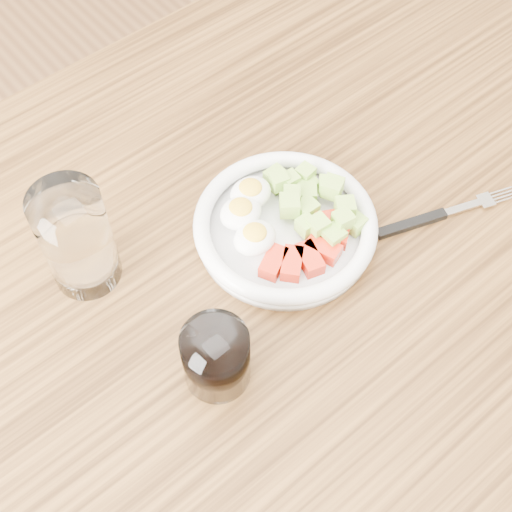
{
  "coord_description": "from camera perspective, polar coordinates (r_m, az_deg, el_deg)",
  "views": [
    {
      "loc": [
        -0.29,
        -0.33,
        1.49
      ],
      "look_at": [
        -0.01,
        0.01,
        0.8
      ],
      "focal_mm": 50.0,
      "sensor_mm": 36.0,
      "label": 1
    }
  ],
  "objects": [
    {
      "name": "ground",
      "position": [
        1.55,
        0.54,
        -16.29
      ],
      "size": [
        4.0,
        4.0,
        0.0
      ],
      "primitive_type": "plane",
      "color": "brown",
      "rests_on": "ground"
    },
    {
      "name": "dining_table",
      "position": [
        0.93,
        0.87,
        -4.45
      ],
      "size": [
        1.5,
        0.9,
        0.77
      ],
      "color": "brown",
      "rests_on": "ground"
    },
    {
      "name": "bowl",
      "position": [
        0.85,
        2.31,
        2.58
      ],
      "size": [
        0.22,
        0.22,
        0.05
      ],
      "color": "white",
      "rests_on": "dining_table"
    },
    {
      "name": "fork",
      "position": [
        0.9,
        13.78,
        2.99
      ],
      "size": [
        0.19,
        0.08,
        0.01
      ],
      "color": "black",
      "rests_on": "dining_table"
    },
    {
      "name": "water_glass",
      "position": [
        0.8,
        -14.17,
        1.35
      ],
      "size": [
        0.08,
        0.08,
        0.14
      ],
      "primitive_type": "cylinder",
      "color": "white",
      "rests_on": "dining_table"
    },
    {
      "name": "coffee_glass",
      "position": [
        0.74,
        -3.21,
        -8.14
      ],
      "size": [
        0.07,
        0.07,
        0.08
      ],
      "color": "white",
      "rests_on": "dining_table"
    }
  ]
}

